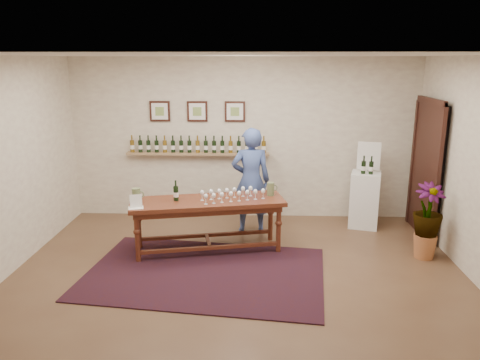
{
  "coord_description": "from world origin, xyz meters",
  "views": [
    {
      "loc": [
        0.24,
        -5.58,
        2.76
      ],
      "look_at": [
        0.0,
        0.8,
        1.1
      ],
      "focal_mm": 35.0,
      "sensor_mm": 36.0,
      "label": 1
    }
  ],
  "objects_px": {
    "display_pedestal": "(365,200)",
    "person": "(251,181)",
    "tasting_table": "(208,208)",
    "potted_plant": "(427,221)"
  },
  "relations": [
    {
      "from": "tasting_table",
      "to": "person",
      "type": "height_order",
      "value": "person"
    },
    {
      "from": "person",
      "to": "potted_plant",
      "type": "bearing_deg",
      "value": 153.49
    },
    {
      "from": "display_pedestal",
      "to": "person",
      "type": "xyz_separation_m",
      "value": [
        -1.91,
        -0.32,
        0.39
      ]
    },
    {
      "from": "potted_plant",
      "to": "person",
      "type": "height_order",
      "value": "person"
    },
    {
      "from": "tasting_table",
      "to": "person",
      "type": "relative_size",
      "value": 1.34
    },
    {
      "from": "display_pedestal",
      "to": "potted_plant",
      "type": "bearing_deg",
      "value": -65.46
    },
    {
      "from": "tasting_table",
      "to": "person",
      "type": "distance_m",
      "value": 1.05
    },
    {
      "from": "tasting_table",
      "to": "display_pedestal",
      "type": "bearing_deg",
      "value": 12.34
    },
    {
      "from": "potted_plant",
      "to": "person",
      "type": "xyz_separation_m",
      "value": [
        -2.49,
        0.97,
        0.31
      ]
    },
    {
      "from": "display_pedestal",
      "to": "person",
      "type": "height_order",
      "value": "person"
    }
  ]
}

